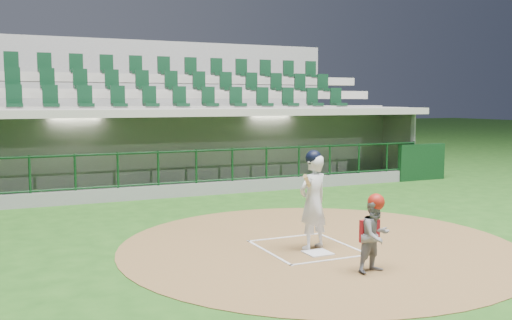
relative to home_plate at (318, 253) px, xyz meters
The scene contains 8 objects.
ground 0.70m from the home_plate, 90.00° to the left, with size 120.00×120.00×0.00m, color #1E4B15.
dirt_circle 0.58m from the home_plate, 59.04° to the left, with size 7.20×7.20×0.01m, color brown.
home_plate is the anchor object (origin of this frame).
batter_box_chalk 0.40m from the home_plate, 90.00° to the left, with size 1.55×1.80×0.01m.
dugout_structure 8.57m from the home_plate, 89.31° to the left, with size 16.40×3.70×3.00m.
seating_deck 11.69m from the home_plate, 90.00° to the left, with size 17.00×6.72×5.15m.
batter 0.93m from the home_plate, 76.83° to the left, with size 0.89×0.93×1.76m.
catcher 1.43m from the home_plate, 78.69° to the right, with size 0.62×0.53×1.21m.
Camera 1 is at (-4.87, -8.99, 2.62)m, focal length 40.00 mm.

